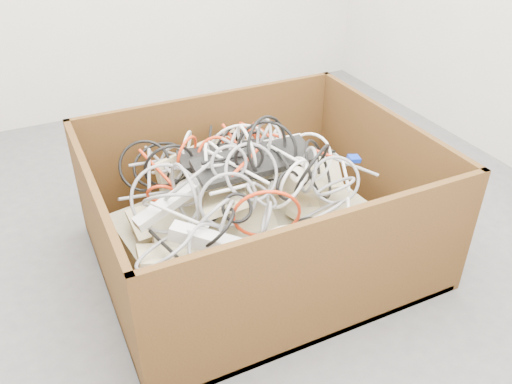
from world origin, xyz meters
name	(u,v)px	position (x,y,z in m)	size (l,w,h in m)	color
ground	(243,231)	(0.00, 0.00, 0.00)	(3.00, 3.00, 0.00)	#4C4C4E
cardboard_box	(254,230)	(-0.03, -0.17, 0.13)	(1.21, 1.01, 0.53)	#37230D
keyboard_pile	(247,198)	(-0.05, -0.15, 0.28)	(0.92, 0.93, 0.37)	beige
mice_scatter	(258,179)	(0.01, -0.13, 0.34)	(0.57, 0.72, 0.20)	beige
power_strip_left	(168,203)	(-0.36, -0.19, 0.37)	(0.27, 0.05, 0.04)	silver
power_strip_right	(218,243)	(-0.28, -0.44, 0.35)	(0.31, 0.06, 0.04)	silver
vga_plug	(354,159)	(0.39, -0.21, 0.37)	(0.04, 0.04, 0.02)	#0C2BBC
cable_tangle	(238,174)	(-0.09, -0.16, 0.41)	(1.10, 0.83, 0.43)	gray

